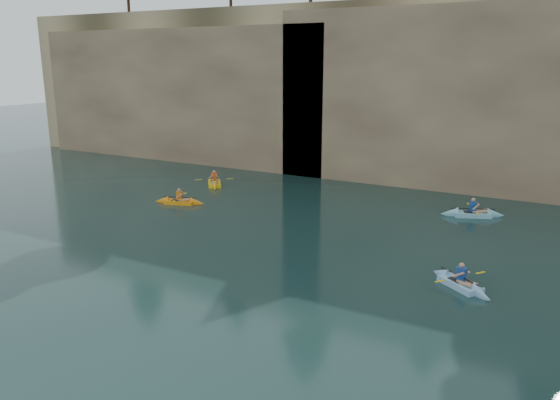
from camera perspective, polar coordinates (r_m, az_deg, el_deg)
The scene contains 10 objects.
ground at distance 16.37m, azimuth -5.02°, elevation -14.49°, with size 160.00×160.00×0.00m, color black.
cliff at distance 42.63m, azimuth 18.25°, elevation 11.25°, with size 70.00×16.00×12.00m, color tan.
cliff_slab_west at distance 44.50m, azimuth -10.54°, elevation 10.91°, with size 26.00×2.40×10.56m, color tan.
cliff_slab_center at distance 35.02m, azimuth 19.09°, elevation 10.12°, with size 24.00×2.40×11.40m, color tan.
sea_cave_west at distance 43.08m, azimuth -8.81°, elevation 6.48°, with size 4.50×1.00×4.00m, color black.
sea_cave_center at distance 36.42m, azimuth 9.04°, elevation 4.37°, with size 3.50×1.00×3.20m, color black.
kayaker_orange at distance 31.20m, azimuth -10.46°, elevation -0.16°, with size 2.96×2.11×1.10m.
kayaker_ltblue_near at distance 20.76m, azimuth 18.31°, elevation -8.27°, with size 2.75×2.29×1.15m.
kayaker_yellow at distance 35.41m, azimuth -6.87°, elevation 1.76°, with size 2.42×2.85×1.24m.
kayaker_ltblue_mid at distance 29.94m, azimuth 19.45°, elevation -1.35°, with size 3.27×2.26×1.23m.
Camera 1 is at (8.10, -11.81, 7.94)m, focal length 35.00 mm.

